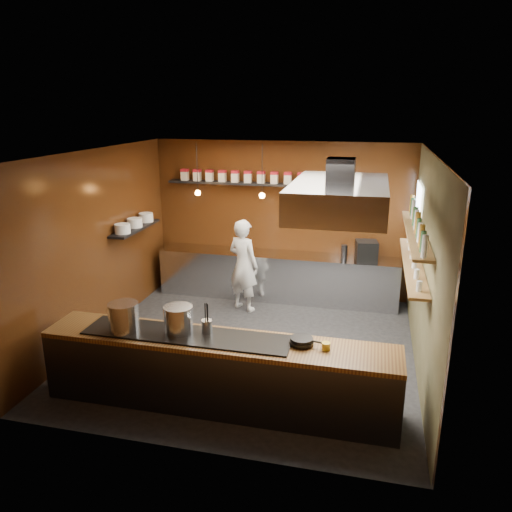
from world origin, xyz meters
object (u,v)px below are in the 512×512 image
(espresso_machine, at_px, (366,251))
(chef, at_px, (243,265))
(extractor_hood, at_px, (339,197))
(stockpot_small, at_px, (178,319))
(stockpot_large, at_px, (124,317))

(espresso_machine, bearing_deg, chef, -173.29)
(extractor_hood, xyz_separation_m, espresso_machine, (0.36, 2.51, -1.42))
(stockpot_small, bearing_deg, chef, 89.58)
(extractor_hood, bearing_deg, espresso_machine, 81.76)
(extractor_hood, distance_m, chef, 3.08)
(espresso_machine, bearing_deg, extractor_hood, -107.93)
(extractor_hood, height_order, stockpot_large, extractor_hood)
(stockpot_large, bearing_deg, stockpot_small, 9.79)
(extractor_hood, xyz_separation_m, chef, (-1.79, 1.88, -1.65))
(extractor_hood, relative_size, stockpot_small, 5.53)
(espresso_machine, bearing_deg, stockpot_small, -130.31)
(extractor_hood, distance_m, stockpot_small, 2.57)
(stockpot_small, xyz_separation_m, chef, (0.02, 3.04, -0.26))
(extractor_hood, height_order, espresso_machine, extractor_hood)
(espresso_machine, bearing_deg, stockpot_large, -136.63)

